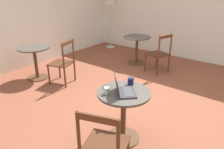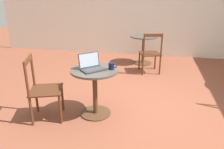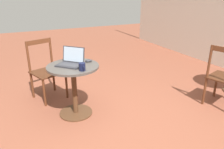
{
  "view_description": "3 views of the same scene",
  "coord_description": "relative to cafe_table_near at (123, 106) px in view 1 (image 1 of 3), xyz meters",
  "views": [
    {
      "loc": [
        -2.77,
        -1.75,
        2.0
      ],
      "look_at": [
        -0.31,
        0.15,
        0.68
      ],
      "focal_mm": 35.0,
      "sensor_mm": 36.0,
      "label": 1
    },
    {
      "loc": [
        0.1,
        -3.19,
        1.74
      ],
      "look_at": [
        -0.55,
        -0.05,
        0.54
      ],
      "focal_mm": 35.0,
      "sensor_mm": 36.0,
      "label": 2
    },
    {
      "loc": [
        1.93,
        -1.07,
        1.64
      ],
      "look_at": [
        -0.36,
        0.02,
        0.66
      ],
      "focal_mm": 35.0,
      "sensor_mm": 36.0,
      "label": 3
    }
  ],
  "objects": [
    {
      "name": "laptop",
      "position": [
        -0.03,
        -0.02,
        0.25
      ],
      "size": [
        0.4,
        0.4,
        0.23
      ],
      "color": "#2D2D33",
      "rests_on": "cafe_table_near"
    },
    {
      "name": "mug",
      "position": [
        0.24,
        0.05,
        0.25
      ],
      "size": [
        0.12,
        0.08,
        0.1
      ],
      "color": "#141938",
      "rests_on": "cafe_table_near"
    },
    {
      "name": "mouse",
      "position": [
        -0.06,
        0.24,
        0.22
      ],
      "size": [
        0.06,
        0.1,
        0.03
      ],
      "color": "#2D2D33",
      "rests_on": "cafe_table_near"
    },
    {
      "name": "chair_far_front",
      "position": [
        0.73,
        2.04,
        -0.06
      ],
      "size": [
        0.55,
        0.55,
        0.93
      ],
      "color": "#562D19",
      "rests_on": "ground_plane"
    },
    {
      "name": "chair_mid_front",
      "position": [
        2.51,
        0.72,
        -0.06
      ],
      "size": [
        0.55,
        0.55,
        0.93
      ],
      "color": "#562D19",
      "rests_on": "ground_plane"
    },
    {
      "name": "wall_back",
      "position": [
        0.74,
        3.6,
        0.83
      ],
      "size": [
        9.4,
        0.06,
        2.7
      ],
      "color": "white",
      "rests_on": "ground_plane"
    },
    {
      "name": "cafe_table_far",
      "position": [
        0.52,
        2.72,
        0.0
      ],
      "size": [
        0.69,
        0.69,
        0.72
      ],
      "color": "#51331E",
      "rests_on": "ground_plane"
    },
    {
      "name": "drinking_glass",
      "position": [
        -0.17,
        0.14,
        0.25
      ],
      "size": [
        0.07,
        0.07,
        0.09
      ],
      "color": "silver",
      "rests_on": "cafe_table_near"
    },
    {
      "name": "ground_plane",
      "position": [
        0.74,
        0.37,
        -0.52
      ],
      "size": [
        16.0,
        16.0,
        0.0
      ],
      "primitive_type": "plane",
      "color": "brown"
    },
    {
      "name": "cafe_table_mid",
      "position": [
        2.73,
        1.48,
        0.0
      ],
      "size": [
        0.69,
        0.69,
        0.72
      ],
      "color": "#51331E",
      "rests_on": "ground_plane"
    },
    {
      "name": "floor_lamp",
      "position": [
        3.53,
        2.99,
        0.85
      ],
      "size": [
        0.34,
        0.34,
        1.59
      ],
      "color": "#B7B7B7",
      "rests_on": "ground_plane"
    },
    {
      "name": "cafe_table_near",
      "position": [
        0.0,
        0.0,
        0.0
      ],
      "size": [
        0.69,
        0.69,
        0.72
      ],
      "color": "#51331E",
      "rests_on": "ground_plane"
    },
    {
      "name": "chair_near_left",
      "position": [
        -0.7,
        -0.25,
        -0.06
      ],
      "size": [
        0.56,
        0.56,
        0.93
      ],
      "color": "#562D19",
      "rests_on": "ground_plane"
    },
    {
      "name": "wall_side",
      "position": [
        3.97,
        0.37,
        0.83
      ],
      "size": [
        0.06,
        9.4,
        2.7
      ],
      "color": "white",
      "rests_on": "ground_plane"
    }
  ]
}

